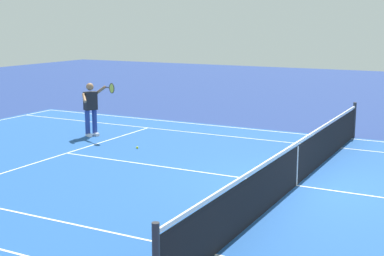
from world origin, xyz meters
TOP-DOWN VIEW (x-y plane):
  - ground_plane at (0.00, 0.00)m, footprint 60.00×60.00m
  - court_slab at (0.00, 0.00)m, footprint 24.20×11.40m
  - court_line_markings at (0.00, 0.00)m, footprint 23.85×11.05m
  - tennis_net at (0.00, 0.00)m, footprint 0.10×11.70m
  - tennis_player_near at (7.23, -2.19)m, footprint 1.19×0.75m
  - tennis_ball at (5.02, -1.35)m, footprint 0.07×0.07m

SIDE VIEW (x-z plane):
  - ground_plane at x=0.00m, z-range 0.00..0.00m
  - court_slab at x=0.00m, z-range 0.00..0.00m
  - court_line_markings at x=0.00m, z-range 0.00..0.01m
  - tennis_ball at x=5.02m, z-range 0.00..0.07m
  - tennis_net at x=0.00m, z-range -0.05..1.03m
  - tennis_player_near at x=7.23m, z-range 0.08..1.78m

